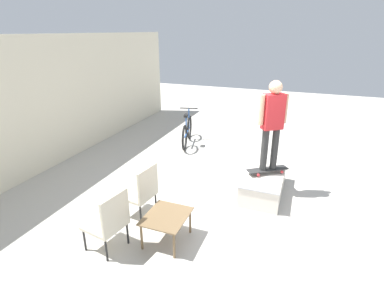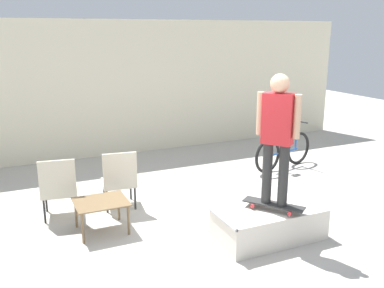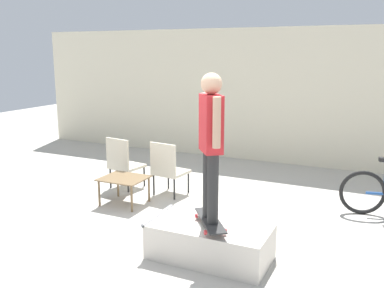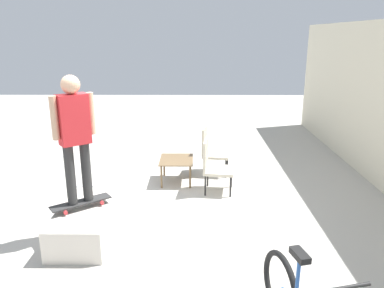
{
  "view_description": "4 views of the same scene",
  "coord_description": "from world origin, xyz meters",
  "px_view_note": "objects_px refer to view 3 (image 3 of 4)",
  "views": [
    {
      "loc": [
        -4.64,
        -1.11,
        3.08
      ],
      "look_at": [
        0.08,
        0.72,
        1.14
      ],
      "focal_mm": 28.0,
      "sensor_mm": 36.0,
      "label": 1
    },
    {
      "loc": [
        -2.34,
        -4.96,
        2.76
      ],
      "look_at": [
        0.23,
        0.72,
        1.1
      ],
      "focal_mm": 40.0,
      "sensor_mm": 36.0,
      "label": 2
    },
    {
      "loc": [
        2.68,
        -4.98,
        2.47
      ],
      "look_at": [
        -0.07,
        0.87,
        1.08
      ],
      "focal_mm": 40.0,
      "sensor_mm": 36.0,
      "label": 3
    },
    {
      "loc": [
        5.53,
        0.98,
        2.73
      ],
      "look_at": [
        0.09,
        0.94,
        1.13
      ],
      "focal_mm": 35.0,
      "sensor_mm": 36.0,
      "label": 4
    }
  ],
  "objects_px": {
    "person_skater": "(211,136)",
    "patio_chair_right": "(168,167)",
    "coffee_table": "(124,181)",
    "skateboard_on_ramp": "(210,220)",
    "skate_ramp_box": "(210,242)",
    "patio_chair_left": "(123,162)"
  },
  "relations": [
    {
      "from": "skate_ramp_box",
      "to": "patio_chair_left",
      "type": "height_order",
      "value": "patio_chair_left"
    },
    {
      "from": "patio_chair_left",
      "to": "patio_chair_right",
      "type": "xyz_separation_m",
      "value": [
        0.93,
        -0.0,
        0.0
      ]
    },
    {
      "from": "skate_ramp_box",
      "to": "skateboard_on_ramp",
      "type": "distance_m",
      "value": 0.3
    },
    {
      "from": "person_skater",
      "to": "patio_chair_right",
      "type": "height_order",
      "value": "person_skater"
    },
    {
      "from": "patio_chair_right",
      "to": "skate_ramp_box",
      "type": "bearing_deg",
      "value": 137.85
    },
    {
      "from": "skateboard_on_ramp",
      "to": "person_skater",
      "type": "distance_m",
      "value": 1.03
    },
    {
      "from": "patio_chair_left",
      "to": "coffee_table",
      "type": "bearing_deg",
      "value": 134.24
    },
    {
      "from": "skateboard_on_ramp",
      "to": "coffee_table",
      "type": "height_order",
      "value": "skateboard_on_ramp"
    },
    {
      "from": "skateboard_on_ramp",
      "to": "coffee_table",
      "type": "relative_size",
      "value": 1.07
    },
    {
      "from": "person_skater",
      "to": "patio_chair_left",
      "type": "bearing_deg",
      "value": -164.08
    },
    {
      "from": "person_skater",
      "to": "coffee_table",
      "type": "height_order",
      "value": "person_skater"
    },
    {
      "from": "skate_ramp_box",
      "to": "patio_chair_right",
      "type": "height_order",
      "value": "patio_chair_right"
    },
    {
      "from": "patio_chair_left",
      "to": "skate_ramp_box",
      "type": "bearing_deg",
      "value": 152.78
    },
    {
      "from": "skate_ramp_box",
      "to": "coffee_table",
      "type": "relative_size",
      "value": 2.03
    },
    {
      "from": "skate_ramp_box",
      "to": "patio_chair_left",
      "type": "distance_m",
      "value": 3.12
    },
    {
      "from": "skateboard_on_ramp",
      "to": "person_skater",
      "type": "height_order",
      "value": "person_skater"
    },
    {
      "from": "skate_ramp_box",
      "to": "person_skater",
      "type": "relative_size",
      "value": 0.86
    },
    {
      "from": "patio_chair_right",
      "to": "coffee_table",
      "type": "bearing_deg",
      "value": 63.9
    },
    {
      "from": "skateboard_on_ramp",
      "to": "patio_chair_right",
      "type": "xyz_separation_m",
      "value": [
        -1.6,
        1.89,
        -0.0
      ]
    },
    {
      "from": "skate_ramp_box",
      "to": "patio_chair_right",
      "type": "distance_m",
      "value": 2.44
    },
    {
      "from": "person_skater",
      "to": "patio_chair_right",
      "type": "distance_m",
      "value": 2.68
    },
    {
      "from": "skate_ramp_box",
      "to": "person_skater",
      "type": "bearing_deg",
      "value": -64.85
    }
  ]
}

